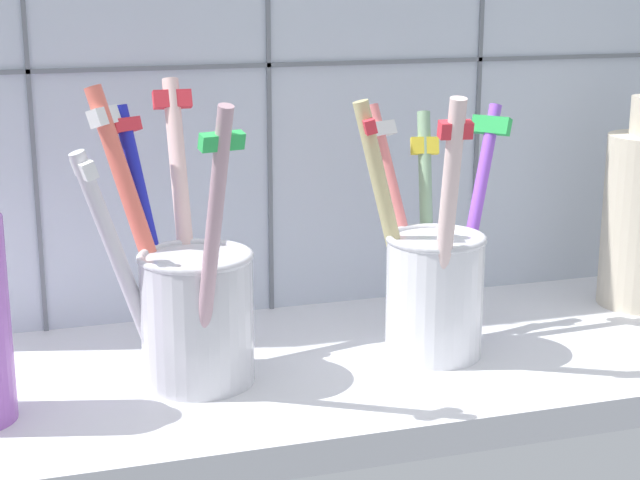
% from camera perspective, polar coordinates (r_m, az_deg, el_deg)
% --- Properties ---
extents(counter_slab, '(0.64, 0.22, 0.02)m').
position_cam_1_polar(counter_slab, '(0.66, -0.26, -7.54)').
color(counter_slab, silver).
rests_on(counter_slab, ground).
extents(tile_wall_back, '(0.64, 0.02, 0.45)m').
position_cam_1_polar(tile_wall_back, '(0.72, -3.12, 12.01)').
color(tile_wall_back, silver).
rests_on(tile_wall_back, ground).
extents(toothbrush_cup_left, '(0.10, 0.14, 0.18)m').
position_cam_1_polar(toothbrush_cup_left, '(0.61, -7.23, -3.32)').
color(toothbrush_cup_left, silver).
rests_on(toothbrush_cup_left, counter_slab).
extents(toothbrush_cup_right, '(0.12, 0.11, 0.17)m').
position_cam_1_polar(toothbrush_cup_right, '(0.66, 6.30, -2.13)').
color(toothbrush_cup_right, white).
rests_on(toothbrush_cup_right, counter_slab).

